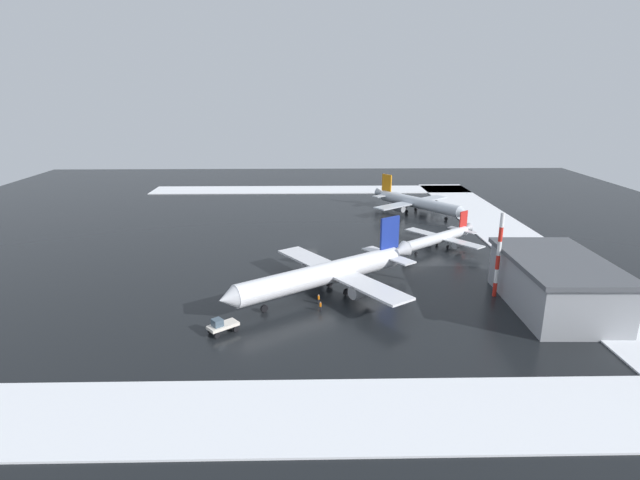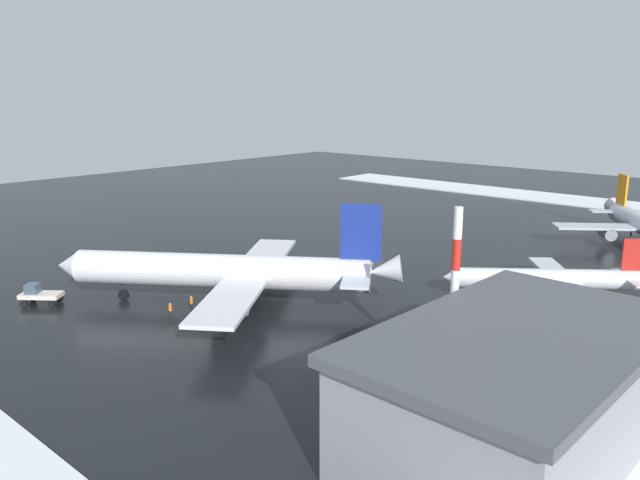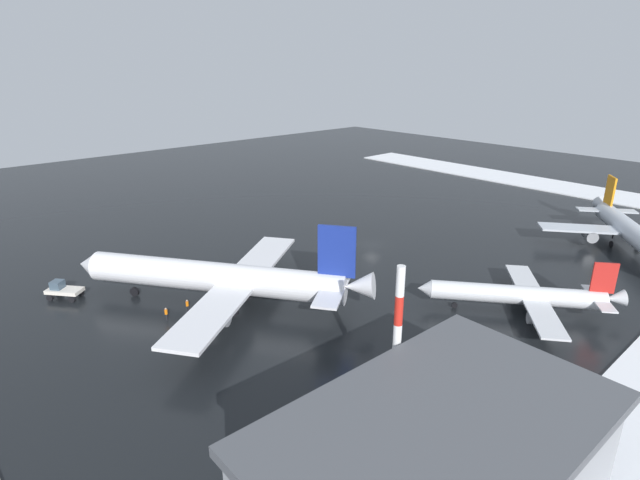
% 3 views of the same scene
% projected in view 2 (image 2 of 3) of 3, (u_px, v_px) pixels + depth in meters
% --- Properties ---
extents(ground_plane, '(240.00, 240.00, 0.00)m').
position_uv_depth(ground_plane, '(376.00, 251.00, 97.24)').
color(ground_plane, black).
extents(snow_bank_right, '(14.00, 116.00, 0.26)m').
position_uv_depth(snow_bank_right, '(548.00, 198.00, 145.82)').
color(snow_bank_right, white).
rests_on(snow_bank_right, ground_plane).
extents(airplane_parked_starboard, '(30.55, 35.50, 12.14)m').
position_uv_depth(airplane_parked_starboard, '(229.00, 271.00, 71.64)').
color(airplane_parked_starboard, white).
rests_on(airplane_parked_starboard, ground_plane).
extents(airplane_foreground_jet, '(18.88, 20.97, 7.46)m').
position_uv_depth(airplane_foreground_jet, '(552.00, 279.00, 74.06)').
color(airplane_foreground_jet, silver).
rests_on(airplane_foreground_jet, ground_plane).
extents(pushback_tug, '(4.61, 4.96, 2.50)m').
position_uv_depth(pushback_tug, '(39.00, 294.00, 72.20)').
color(pushback_tug, silver).
rests_on(pushback_tug, ground_plane).
extents(ground_crew_beside_wing, '(0.36, 0.36, 1.71)m').
position_uv_depth(ground_crew_beside_wing, '(170.00, 310.00, 67.91)').
color(ground_crew_beside_wing, black).
rests_on(ground_crew_beside_wing, ground_plane).
extents(ground_crew_by_nose_gear, '(0.36, 0.36, 1.71)m').
position_uv_depth(ground_crew_by_nose_gear, '(191.00, 302.00, 70.25)').
color(ground_crew_by_nose_gear, black).
rests_on(ground_crew_by_nose_gear, ground_plane).
extents(antenna_mast, '(0.70, 0.70, 15.35)m').
position_uv_depth(antenna_mast, '(454.00, 300.00, 50.28)').
color(antenna_mast, red).
rests_on(antenna_mast, ground_plane).
extents(cargo_hangar, '(25.34, 15.57, 8.80)m').
position_uv_depth(cargo_hangar, '(517.00, 390.00, 42.05)').
color(cargo_hangar, gray).
rests_on(cargo_hangar, ground_plane).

